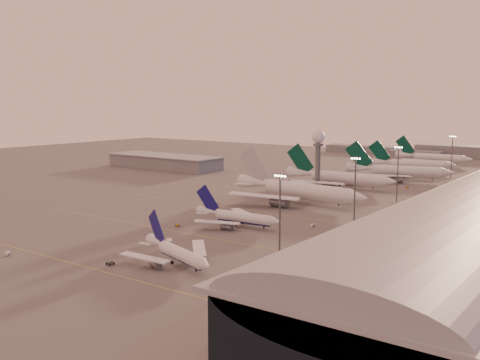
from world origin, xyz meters
The scene contains 26 objects.
ground centered at (0.00, 0.00, 0.00)m, with size 700.00×700.00×0.00m, color #595656.
taxiway_markings centered at (30.00, 56.00, 0.01)m, with size 180.00×185.25×0.02m.
hangar centered at (-120.00, 140.00, 4.32)m, with size 82.00×27.00×8.50m.
radar_tower centered at (5.00, 120.00, 20.95)m, with size 6.40×6.40×31.10m.
mast_a centered at (58.00, 0.00, 13.74)m, with size 3.60×0.56×25.00m.
mast_b centered at (55.00, 55.00, 13.74)m, with size 3.60×0.56×25.00m.
mast_c centered at (50.00, 110.00, 13.74)m, with size 3.60×0.56×25.00m.
mast_d centered at (48.00, 200.00, 13.74)m, with size 3.60×0.56×25.00m.
distant_horizon centered at (2.62, 325.14, 3.89)m, with size 165.00×37.50×9.00m.
narrowbody_near centered at (36.81, -18.61, 2.66)m, with size 32.39×25.41×13.13m.
narrowbody_mid centered at (22.58, 28.70, 2.82)m, with size 35.67×28.42×13.93m.
widebody_white centered at (17.16, 81.02, 4.14)m, with size 67.80×54.09×23.86m.
greentail_a centered at (12.13, 130.59, 3.87)m, with size 60.33×48.67×21.90m.
greentail_b centered at (26.61, 175.66, 3.84)m, with size 58.32×46.46×21.72m.
greentail_c centered at (19.21, 218.22, 3.44)m, with size 51.83×41.19×19.50m.
greentail_d centered at (17.15, 266.46, 3.45)m, with size 53.81×43.50×19.56m.
gsv_truck_a centered at (-8.25, -41.12, 1.19)m, with size 6.11×4.16×2.33m.
gsv_tug_near centered at (22.61, -30.04, 0.57)m, with size 2.77×4.11×1.10m.
gsv_catering_a centered at (56.17, -18.90, 2.28)m, with size 5.91×3.41×4.56m.
gsv_tug_mid centered at (5.46, 15.56, 0.46)m, with size 3.51×3.54×0.89m.
gsv_truck_b centered at (44.94, 43.20, 1.12)m, with size 5.70×2.84×2.20m.
gsv_truck_c centered at (-9.80, 57.25, 1.12)m, with size 5.72×3.10×2.19m.
gsv_catering_b centered at (64.84, 63.01, 1.94)m, with size 5.16×3.68×3.87m.
gsv_tug_far centered at (23.87, 109.66, 0.53)m, with size 3.75×4.21×1.03m.
gsv_truck_d centered at (-22.18, 134.78, 1.11)m, with size 3.10×5.70×2.18m.
gsv_tug_hangar centered at (40.37, 150.39, 0.46)m, with size 3.63×2.97×0.90m.
Camera 1 is at (138.47, -128.53, 44.61)m, focal length 42.00 mm.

